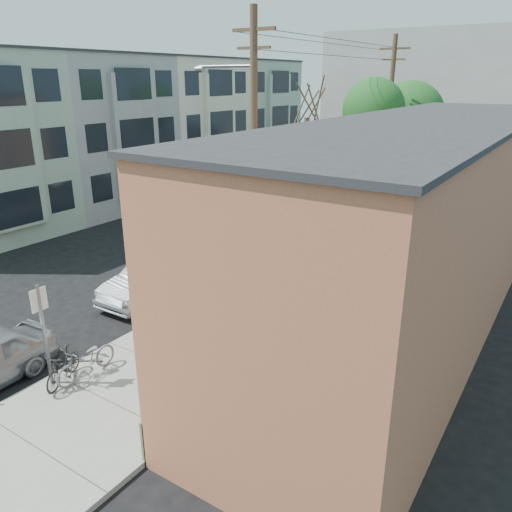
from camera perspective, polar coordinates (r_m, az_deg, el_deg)
The scene contains 25 objects.
ground at distance 18.61m, azimuth -15.73°, elevation -5.69°, with size 120.00×120.00×0.00m, color black.
sidewalk at distance 24.68m, azimuth 10.71°, elevation 1.25°, with size 4.50×58.00×0.15m, color gray.
cafe_building at distance 16.84m, azimuth 18.14°, elevation 3.40°, with size 6.60×20.20×6.61m.
apartment_row at distance 35.26m, azimuth -12.17°, elevation 14.03°, with size 6.30×32.00×9.00m.
end_cap_building at distance 54.87m, azimuth 18.24°, elevation 16.99°, with size 18.00×8.00×12.00m, color #959692.
sign_post at distance 13.85m, azimuth -23.17°, elevation -7.32°, with size 0.07×0.45×2.80m.
parking_meter_near at distance 17.86m, azimuth -7.00°, elevation -2.71°, with size 0.14×0.14×1.24m.
parking_meter_far at distance 22.43m, azimuth 2.82°, elevation 2.14°, with size 0.14×0.14×1.24m.
utility_pole_near at distance 19.37m, azimuth -0.40°, elevation 12.78°, with size 3.57×0.28×10.00m.
utility_pole_far at distance 32.81m, azimuth 14.90°, elevation 14.90°, with size 1.80×0.28×10.00m.
tree_bare at distance 22.56m, azimuth 5.58°, elevation 7.87°, with size 0.24×0.24×6.00m.
tree_leafy_mid at distance 29.24m, azimuth 13.27°, elevation 15.96°, with size 3.40×3.40×7.65m.
tree_leafy_far at distance 35.56m, azimuth 17.11°, elevation 15.05°, with size 4.47×4.47×7.45m.
patio_chair_a at distance 13.88m, azimuth -2.10°, elevation -11.36°, with size 0.50×0.50×0.88m, color #10391E, non-canonical shape.
patio_chair_b at distance 11.97m, azimuth -10.46°, elevation -17.46°, with size 0.50×0.50×0.88m, color #10391E, non-canonical shape.
patron_grey at distance 14.44m, azimuth -0.29°, elevation -7.94°, with size 0.66×0.43×1.80m, color gray.
patron_green at distance 13.67m, azimuth -6.58°, elevation -9.77°, with size 0.88×0.69×1.81m, color #2A6628.
cyclist at distance 16.68m, azimuth -3.75°, elevation -4.26°, with size 1.08×0.62×1.67m, color #903A14.
cyclist_bike at distance 16.80m, azimuth -3.73°, elevation -5.20°, with size 0.71×2.04×1.07m, color black.
parked_bike_a at distance 14.30m, azimuth -21.20°, elevation -11.66°, with size 0.45×1.59×0.95m, color black.
parked_bike_b at distance 14.34m, azimuth -18.81°, elevation -11.19°, with size 0.66×1.88×0.99m, color slate.
car_1 at distance 18.88m, azimuth -11.44°, elevation -2.43°, with size 1.60×4.60×1.52m, color #ACAFB4.
car_2 at distance 22.45m, azimuth -1.71°, elevation 1.38°, with size 1.93×4.74×1.38m, color black.
car_3 at distance 27.24m, azimuth 5.38°, elevation 4.59°, with size 2.23×4.83×1.34m, color #A3A3AB.
bus at distance 41.08m, azimuth 9.76°, elevation 10.48°, with size 2.24×9.59×2.67m, color silver.
Camera 1 is at (13.08, -10.72, 7.76)m, focal length 35.00 mm.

